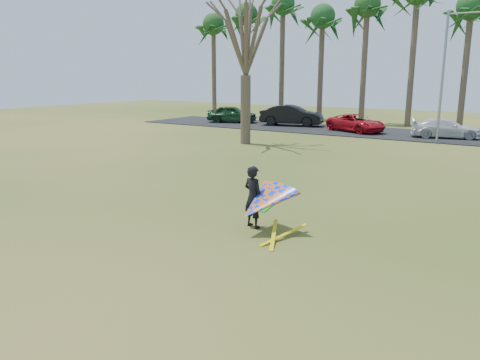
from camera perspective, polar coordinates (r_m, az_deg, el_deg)
The scene contains 15 objects.
ground at distance 12.96m, azimuth -4.84°, elevation -6.39°, with size 100.00×100.00×0.00m, color #264D10.
parking_strip at distance 35.71m, azimuth 20.56°, elevation 5.16°, with size 46.00×7.00×0.06m, color black.
palm_0 at distance 50.49m, azimuth -3.26°, elevation 18.31°, with size 4.84×4.84×10.84m.
palm_1 at distance 48.34m, azimuth 0.79°, elevation 19.39°, with size 4.84×4.84×11.54m.
palm_2 at distance 46.44m, azimuth 5.26°, elevation 20.46°, with size 4.84×4.84×12.24m.
palm_3 at distance 44.55m, azimuth 10.04°, elevation 18.89°, with size 4.84×4.84×10.84m.
palm_4 at distance 43.22m, azimuth 15.27°, elevation 19.76°, with size 4.84×4.84×11.54m.
palm_6 at distance 41.33m, azimuth 26.37°, elevation 18.32°, with size 4.84×4.84×10.84m.
bare_tree_left at distance 29.27m, azimuth 0.70°, elevation 17.98°, with size 6.60×6.60×9.70m.
streetlight at distance 32.11m, azimuth 23.81°, elevation 12.08°, with size 2.28×0.18×8.00m.
car_0 at distance 42.11m, azimuth -0.97°, elevation 8.06°, with size 1.77×4.40×1.50m, color #183C1F.
car_1 at distance 39.63m, azimuth 6.31°, elevation 7.84°, with size 1.80×5.17×1.70m, color black.
car_2 at distance 36.23m, azimuth 13.96°, elevation 6.76°, with size 2.14×4.65×1.29m, color #AF0E19.
car_3 at distance 34.60m, azimuth 23.78°, elevation 5.79°, with size 1.80×4.44×1.29m, color silver.
kite_flyer at distance 12.76m, azimuth 2.63°, elevation -2.66°, with size 2.13×2.39×2.02m.
Camera 1 is at (7.54, -9.66, 4.23)m, focal length 35.00 mm.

